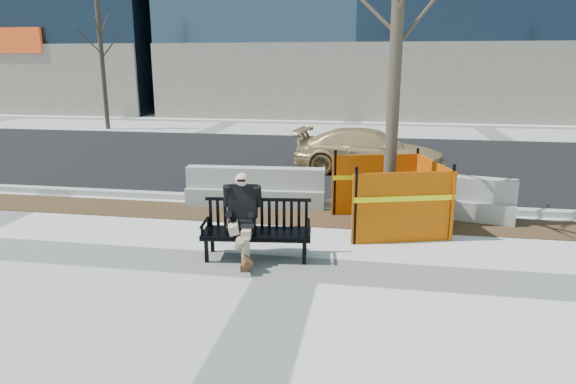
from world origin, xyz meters
name	(u,v)px	position (x,y,z in m)	size (l,w,h in m)	color
ground	(290,268)	(0.00, 0.00, 0.00)	(120.00, 120.00, 0.00)	beige
mulch_strip	(312,218)	(0.00, 2.60, 0.00)	(40.00, 1.20, 0.02)	#47301C
asphalt_street	(336,160)	(0.00, 8.80, 0.00)	(60.00, 10.40, 0.01)	black
curb	(317,202)	(0.00, 3.55, 0.06)	(60.00, 0.25, 0.12)	#9E9B93
bench	(257,258)	(-0.60, 0.33, 0.00)	(1.75, 0.63, 0.93)	black
seated_man	(243,256)	(-0.83, 0.35, 0.00)	(0.59, 0.98, 1.37)	black
tree_fence	(387,227)	(1.48, 2.27, 0.00)	(2.71, 2.71, 6.77)	#EA5A00
sedan	(369,172)	(1.05, 7.14, 0.00)	(1.71, 4.20, 1.22)	tan
jersey_barrier_left	(256,205)	(-1.31, 3.29, 0.00)	(2.98, 0.60, 0.85)	#9B9991
jersey_barrier_right	(435,215)	(2.46, 3.22, 0.00)	(2.98, 0.60, 0.86)	gray
far_tree_left	(108,129)	(-11.08, 14.75, 0.00)	(2.27, 2.27, 6.12)	#42372B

